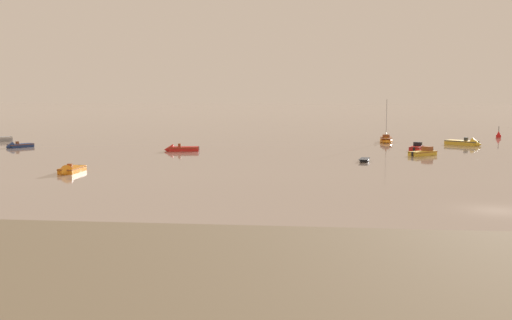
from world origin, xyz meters
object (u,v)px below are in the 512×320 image
Objects in this scene: rowboat_moored_0 at (364,160)px; channel_buoy at (499,135)px; motorboat_moored_3 at (467,144)px; motorboat_moored_8 at (179,149)px; motorboat_moored_6 at (426,153)px; motorboat_moored_4 at (17,146)px; motorboat_moored_0 at (70,171)px; motorboat_moored_5 at (417,148)px; sailboat_moored_0 at (386,140)px.

rowboat_moored_0 is 1.48× the size of channel_buoy.
motorboat_moored_3 is 20.27m from channel_buoy.
rowboat_moored_0 is 51.09m from channel_buoy.
motorboat_moored_8 is at bearing -102.07° from rowboat_moored_0.
motorboat_moored_6 is 34.67m from motorboat_moored_8.
motorboat_moored_6 is (60.62, -4.89, 0.06)m from motorboat_moored_4.
motorboat_moored_0 is at bearing 169.26° from motorboat_moored_6.
motorboat_moored_3 reaches higher than motorboat_moored_8.
channel_buoy is at bearing 99.45° from motorboat_moored_3.
motorboat_moored_0 is 1.01× the size of motorboat_moored_5.
sailboat_moored_0 is 31.24m from rowboat_moored_0.
motorboat_moored_6 is at bearing -80.26° from motorboat_moored_3.
motorboat_moored_5 reaches higher than motorboat_moored_8.
rowboat_moored_0 is 27.97m from motorboat_moored_8.
sailboat_moored_0 is 14.34m from motorboat_moored_5.
channel_buoy is at bearing 157.98° from rowboat_moored_0.
motorboat_moored_3 is (12.18, -5.44, -0.06)m from sailboat_moored_0.
motorboat_moored_5 is at bearing -125.27° from channel_buoy.
sailboat_moored_0 reaches higher than motorboat_moored_6.
channel_buoy is (27.42, 43.10, 0.32)m from rowboat_moored_0.
sailboat_moored_0 is (37.13, 45.36, 0.12)m from motorboat_moored_0.
motorboat_moored_5 is 35.16m from motorboat_moored_8.
channel_buoy is at bearing 135.36° from motorboat_moored_0.
motorboat_moored_4 is at bearing -14.93° from motorboat_moored_8.
channel_buoy reaches higher than motorboat_moored_5.
sailboat_moored_0 reaches higher than rowboat_moored_0.
motorboat_moored_5 is 0.88× the size of motorboat_moored_8.
motorboat_moored_3 reaches higher than motorboat_moored_6.
motorboat_moored_4 is at bearing 110.95° from sailboat_moored_0.
motorboat_moored_5 is at bearing -178.93° from motorboat_moored_8.
motorboat_moored_8 is (5.73, 25.33, 0.02)m from motorboat_moored_0.
motorboat_moored_0 is 34.65m from motorboat_moored_4.
motorboat_moored_4 is (-69.59, -11.81, -0.07)m from motorboat_moored_3.
motorboat_moored_6 reaches higher than motorboat_moored_0.
motorboat_moored_8 is 62.33m from channel_buoy.
rowboat_moored_0 is at bearing -176.26° from motorboat_moored_6.
channel_buoy reaches higher than rowboat_moored_0.
channel_buoy is (18.62, 26.34, 0.21)m from motorboat_moored_5.
motorboat_moored_6 is (3.21, -22.15, -0.06)m from sailboat_moored_0.
motorboat_moored_6 reaches higher than rowboat_moored_0.
motorboat_moored_3 is at bearing 21.12° from motorboat_moored_6.
motorboat_moored_6 is at bearing 120.89° from motorboat_moored_0.
motorboat_moored_3 is at bearing -27.29° from motorboat_moored_5.
motorboat_moored_0 is 46.54m from motorboat_moored_6.
motorboat_moored_4 is at bearing -132.39° from motorboat_moored_3.
motorboat_moored_8 is at bearing 135.84° from motorboat_moored_6.
motorboat_moored_4 is 60.73m from motorboat_moored_5.
rowboat_moored_0 is 0.75× the size of motorboat_moored_6.
rowboat_moored_0 is (-8.80, -16.77, -0.11)m from motorboat_moored_5.
motorboat_moored_8 is at bearing 117.44° from motorboat_moored_4.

